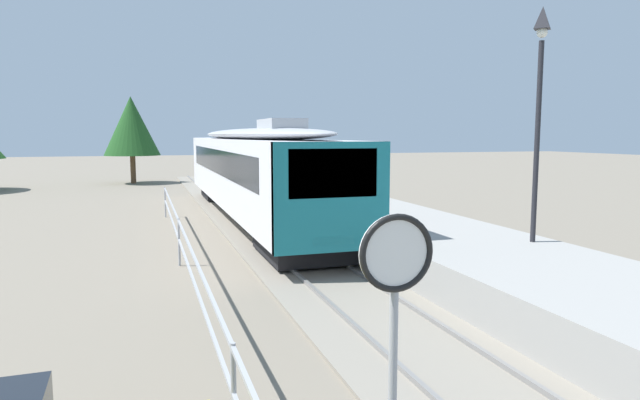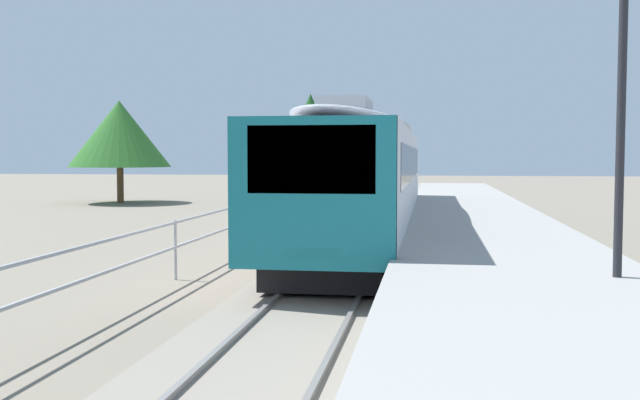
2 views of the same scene
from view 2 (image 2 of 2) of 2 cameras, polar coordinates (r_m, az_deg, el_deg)
The scene contains 7 objects.
ground_plane at distance 16.52m, azimuth -8.97°, elevation -5.59°, with size 160.00×160.00×0.00m, color slate.
track_rails at distance 15.88m, azimuth 1.46°, elevation -5.79°, with size 3.20×60.00×0.14m.
commuter_train at distance 21.68m, azimuth 3.45°, elevation 2.30°, with size 2.82×19.69×3.74m.
station_platform at distance 15.75m, azimuth 13.31°, elevation -4.43°, with size 3.90×60.00×0.90m, color #999691.
platform_lamp_mid_platform at distance 11.13m, azimuth 22.51°, elevation 13.74°, with size 0.34×0.34×5.35m.
tree_behind_carpark at distance 41.54m, azimuth -0.74°, elevation 5.43°, with size 3.82×3.82×6.07m.
tree_behind_station_far at distance 41.48m, azimuth -15.30°, elevation 4.98°, with size 5.49×5.49×5.57m.
Camera 2 is at (1.95, 6.45, 2.59)m, focal length 41.22 mm.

